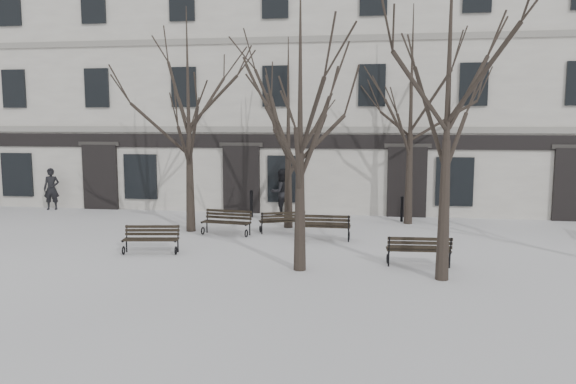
% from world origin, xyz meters
% --- Properties ---
extents(ground, '(100.00, 100.00, 0.00)m').
position_xyz_m(ground, '(0.00, 0.00, 0.00)').
color(ground, silver).
rests_on(ground, ground).
extents(building, '(40.40, 10.20, 11.40)m').
position_xyz_m(building, '(0.00, 12.96, 5.52)').
color(building, beige).
rests_on(building, ground).
extents(tree_1, '(5.26, 5.26, 7.51)m').
position_xyz_m(tree_1, '(0.25, -1.04, 4.70)').
color(tree_1, black).
rests_on(tree_1, ground).
extents(tree_2, '(5.83, 5.83, 8.33)m').
position_xyz_m(tree_2, '(3.90, -1.40, 5.21)').
color(tree_2, black).
rests_on(tree_2, ground).
extents(tree_4, '(5.52, 5.52, 7.88)m').
position_xyz_m(tree_4, '(-4.35, 3.63, 4.93)').
color(tree_4, black).
rests_on(tree_4, ground).
extents(tree_5, '(4.87, 4.87, 6.96)m').
position_xyz_m(tree_5, '(-0.98, 4.87, 4.35)').
color(tree_5, black).
rests_on(tree_5, ground).
extents(tree_6, '(5.79, 5.79, 8.27)m').
position_xyz_m(tree_6, '(3.49, 6.36, 5.17)').
color(tree_6, black).
rests_on(tree_6, ground).
extents(bench_0, '(1.71, 0.84, 0.83)m').
position_xyz_m(bench_0, '(-4.43, 0.19, 0.45)').
color(bench_0, black).
rests_on(bench_0, ground).
extents(bench_1, '(1.83, 0.67, 0.92)m').
position_xyz_m(bench_1, '(0.51, 2.76, 0.50)').
color(bench_1, black).
rests_on(bench_1, ground).
extents(bench_2, '(1.76, 0.73, 0.87)m').
position_xyz_m(bench_2, '(3.41, -0.17, 0.47)').
color(bench_2, black).
rests_on(bench_2, ground).
extents(bench_3, '(1.78, 0.84, 0.86)m').
position_xyz_m(bench_3, '(-2.90, 3.22, 0.47)').
color(bench_3, black).
rests_on(bench_3, ground).
extents(bench_4, '(1.67, 1.11, 0.80)m').
position_xyz_m(bench_4, '(-1.04, 3.84, 0.43)').
color(bench_4, black).
rests_on(bench_4, ground).
extents(bollard_a, '(0.15, 0.15, 1.13)m').
position_xyz_m(bollard_a, '(-2.83, 6.86, 0.61)').
color(bollard_a, black).
rests_on(bollard_a, ground).
extents(bollard_b, '(0.13, 0.13, 1.01)m').
position_xyz_m(bollard_b, '(3.27, 6.77, 0.54)').
color(bollard_b, black).
rests_on(bollard_b, ground).
extents(pedestrian_a, '(0.78, 0.62, 1.87)m').
position_xyz_m(pedestrian_a, '(-12.10, 7.42, 0.00)').
color(pedestrian_a, black).
rests_on(pedestrian_a, ground).
extents(pedestrian_b, '(1.19, 1.15, 1.93)m').
position_xyz_m(pedestrian_b, '(-1.74, 7.70, 0.00)').
color(pedestrian_b, black).
rests_on(pedestrian_b, ground).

